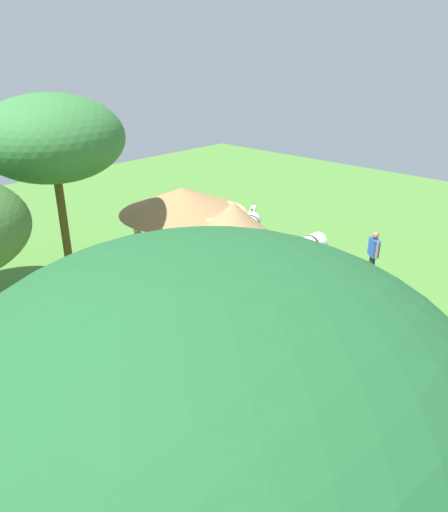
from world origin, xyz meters
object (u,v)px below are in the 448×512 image
at_px(acacia_tree_far_lawn, 210,412).
at_px(guest_behind_table, 168,234).
at_px(zebra_by_umbrella, 249,227).
at_px(acacia_tree_left_background, 52,139).
at_px(standing_watcher, 373,251).
at_px(striped_lounge_chair, 248,286).
at_px(zebra_nearest_camera, 303,249).
at_px(patio_chair_west_end, 149,269).
at_px(patio_chair_east_end, 216,257).
at_px(guest_beside_umbrella, 138,245).
at_px(patio_dining_table, 185,260).
at_px(shade_umbrella, 183,200).
at_px(thatched_hut, 233,305).

bearing_deg(acacia_tree_far_lawn, guest_behind_table, -38.87).
height_order(zebra_by_umbrella, acacia_tree_left_background, acacia_tree_left_background).
bearing_deg(standing_watcher, acacia_tree_left_background, 94.68).
bearing_deg(striped_lounge_chair, zebra_nearest_camera, -19.47).
bearing_deg(patio_chair_west_end, guest_behind_table, 149.65).
bearing_deg(acacia_tree_far_lawn, standing_watcher, -69.73).
height_order(patio_chair_east_end, acacia_tree_left_background, acacia_tree_left_background).
height_order(guest_beside_umbrella, acacia_tree_left_background, acacia_tree_left_background).
relative_size(patio_dining_table, guest_behind_table, 0.81).
bearing_deg(shade_umbrella, acacia_tree_left_background, 71.71).
relative_size(shade_umbrella, zebra_nearest_camera, 1.65).
relative_size(shade_umbrella, acacia_tree_far_lawn, 0.67).
xyz_separation_m(patio_dining_table, patio_chair_east_end, (-0.32, -1.13, -0.13)).
xyz_separation_m(shade_umbrella, acacia_tree_far_lawn, (-8.83, 7.72, 2.10)).
relative_size(patio_chair_west_end, guest_beside_umbrella, 0.56).
xyz_separation_m(patio_chair_east_end, zebra_by_umbrella, (0.20, -1.94, 0.51)).
bearing_deg(acacia_tree_left_background, guest_behind_table, -84.17).
distance_m(patio_chair_east_end, standing_watcher, 5.12).
height_order(zebra_nearest_camera, zebra_by_umbrella, zebra_by_umbrella).
xyz_separation_m(patio_dining_table, acacia_tree_far_lawn, (-8.83, 7.72, 4.13)).
bearing_deg(acacia_tree_far_lawn, striped_lounge_chair, -51.33).
distance_m(thatched_hut, standing_watcher, 7.82).
bearing_deg(striped_lounge_chair, zebra_by_umbrella, 35.34).
xyz_separation_m(striped_lounge_chair, zebra_nearest_camera, (-0.57, -2.08, 0.77)).
bearing_deg(standing_watcher, acacia_tree_far_lawn, 151.54).
distance_m(zebra_nearest_camera, zebra_by_umbrella, 2.66).
xyz_separation_m(patio_chair_west_end, acacia_tree_left_background, (0.54, 2.38, 4.31)).
distance_m(patio_dining_table, striped_lounge_chair, 2.29).
bearing_deg(patio_dining_table, patio_chair_west_end, 60.22).
bearing_deg(patio_chair_west_end, standing_watcher, 75.32).
bearing_deg(zebra_by_umbrella, striped_lounge_chair, -82.10).
xyz_separation_m(patio_chair_west_end, zebra_by_umbrella, (-0.71, -4.10, 0.51)).
xyz_separation_m(standing_watcher, acacia_tree_far_lawn, (-4.37, 11.84, 3.78)).
distance_m(standing_watcher, zebra_nearest_camera, 2.24).
bearing_deg(zebra_by_umbrella, acacia_tree_far_lawn, -82.80).
height_order(patio_dining_table, guest_beside_umbrella, guest_beside_umbrella).
xyz_separation_m(guest_behind_table, acacia_tree_left_background, (-0.41, 4.03, 3.85)).
distance_m(thatched_hut, striped_lounge_chair, 5.59).
bearing_deg(thatched_hut, patio_chair_west_end, -23.18).
xyz_separation_m(guest_beside_umbrella, zebra_by_umbrella, (-1.66, -3.76, 0.06)).
bearing_deg(guest_behind_table, acacia_tree_left_background, -143.80).
bearing_deg(guest_behind_table, standing_watcher, -29.46).
xyz_separation_m(patio_dining_table, zebra_by_umbrella, (-0.12, -3.07, 0.38)).
bearing_deg(striped_lounge_chair, guest_behind_table, 85.02).
xyz_separation_m(guest_beside_umbrella, acacia_tree_far_lawn, (-10.37, 7.04, 3.81)).
distance_m(guest_behind_table, acacia_tree_far_lawn, 13.84).
distance_m(shade_umbrella, patio_chair_west_end, 2.46).
xyz_separation_m(shade_umbrella, zebra_by_umbrella, (-0.12, -3.07, -1.65)).
bearing_deg(guest_behind_table, guest_beside_umbrella, -149.80).
relative_size(shade_umbrella, guest_behind_table, 2.41).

